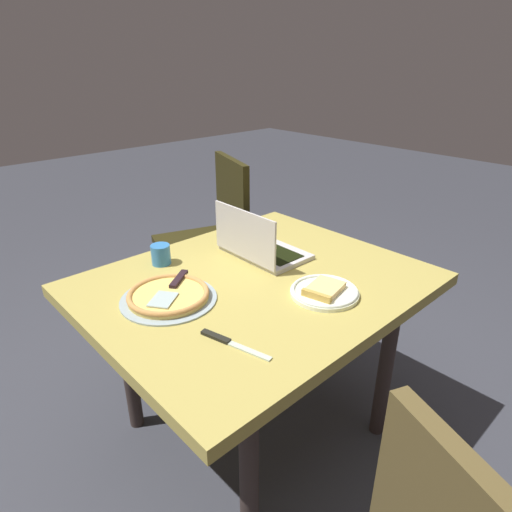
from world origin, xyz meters
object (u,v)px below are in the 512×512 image
dining_table (255,298)px  laptop (259,246)px  chair_far (213,231)px  table_knife (228,342)px  pizza_plate (324,291)px  pizza_tray (169,296)px  drink_cup (161,254)px

dining_table → laptop: 0.23m
laptop → chair_far: size_ratio=0.37×
laptop → table_knife: size_ratio=1.49×
pizza_plate → pizza_tray: bearing=-39.5°
laptop → pizza_plate: bearing=82.0°
pizza_plate → table_knife: bearing=-1.9°
pizza_tray → chair_far: bearing=-134.9°
table_knife → laptop: bearing=-141.9°
dining_table → pizza_tray: (0.31, -0.09, 0.09)m
pizza_tray → chair_far: 1.12m
pizza_plate → drink_cup: bearing=-65.2°
laptop → chair_far: bearing=-113.9°
dining_table → pizza_tray: bearing=-16.2°
pizza_tray → table_knife: size_ratio=1.38×
dining_table → table_knife: bearing=35.7°
pizza_plate → laptop: bearing=-98.0°
pizza_tray → pizza_plate: bearing=140.5°
dining_table → table_knife: table_knife is taller
pizza_tray → chair_far: chair_far is taller
laptop → pizza_plate: 0.38m
pizza_tray → drink_cup: (-0.13, -0.25, 0.02)m
pizza_plate → drink_cup: 0.64m
laptop → pizza_tray: 0.45m
pizza_plate → pizza_tray: pizza_plate is taller
laptop → chair_far: chair_far is taller
pizza_tray → table_knife: (0.01, 0.31, -0.01)m
pizza_plate → table_knife: 0.41m
laptop → dining_table: bearing=42.8°
drink_cup → pizza_plate: bearing=114.8°
pizza_plate → table_knife: (0.41, -0.01, -0.01)m
table_knife → chair_far: bearing=-125.6°
dining_table → chair_far: 0.99m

